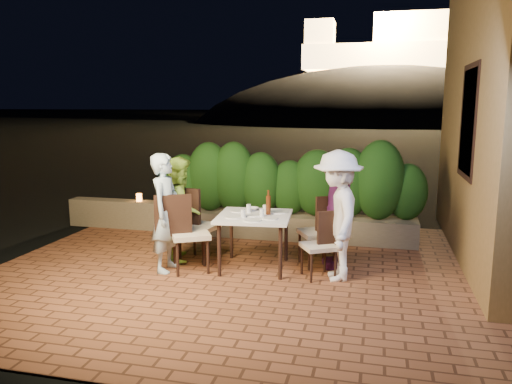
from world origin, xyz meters
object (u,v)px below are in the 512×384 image
(chair_left_back, at_px, (199,225))
(chair_right_back, at_px, (317,231))
(diner_green, at_px, (181,208))
(diner_purple, at_px, (338,210))
(chair_left_front, at_px, (190,233))
(parapet_lamp, at_px, (139,197))
(bowl, at_px, (252,209))
(diner_blue, at_px, (166,213))
(dining_table, at_px, (254,242))
(beer_bottle, at_px, (268,202))
(chair_right_front, at_px, (319,245))
(diner_white, at_px, (337,216))

(chair_left_back, xyz_separation_m, chair_right_back, (1.67, 0.20, -0.04))
(diner_green, height_order, diner_purple, diner_purple)
(chair_right_back, bearing_deg, chair_left_back, -22.91)
(chair_left_front, bearing_deg, parapet_lamp, 102.67)
(chair_right_back, distance_m, diner_purple, 0.42)
(bowl, relative_size, diner_blue, 0.11)
(parapet_lamp, bearing_deg, diner_purple, -20.14)
(dining_table, bearing_deg, beer_bottle, 24.00)
(bowl, bearing_deg, dining_table, -69.63)
(diner_purple, bearing_deg, chair_right_front, -36.05)
(chair_right_back, bearing_deg, bowl, -25.91)
(chair_left_back, distance_m, chair_right_back, 1.69)
(beer_bottle, height_order, parapet_lamp, beer_bottle)
(bowl, distance_m, diner_blue, 1.21)
(bowl, xyz_separation_m, diner_green, (-1.03, -0.12, -0.02))
(parapet_lamp, bearing_deg, chair_right_back, -21.67)
(chair_right_back, height_order, diner_purple, diner_purple)
(bowl, height_order, diner_blue, diner_blue)
(parapet_lamp, bearing_deg, chair_left_back, -41.99)
(chair_left_back, xyz_separation_m, diner_purple, (1.96, 0.20, 0.27))
(diner_white, height_order, parapet_lamp, diner_white)
(beer_bottle, bearing_deg, parapet_lamp, 149.63)
(parapet_lamp, bearing_deg, bowl, -29.70)
(chair_left_front, bearing_deg, diner_white, -24.21)
(diner_green, bearing_deg, diner_blue, 161.33)
(beer_bottle, relative_size, chair_left_front, 0.32)
(beer_bottle, relative_size, bowl, 1.97)
(beer_bottle, bearing_deg, diner_purple, 16.06)
(dining_table, relative_size, diner_purple, 0.61)
(beer_bottle, xyz_separation_m, diner_green, (-1.31, 0.09, -0.17))
(diner_purple, bearing_deg, diner_white, -11.09)
(dining_table, bearing_deg, diner_white, -7.76)
(diner_blue, relative_size, parapet_lamp, 11.42)
(beer_bottle, bearing_deg, diner_blue, -161.50)
(diner_blue, bearing_deg, beer_bottle, -71.45)
(dining_table, bearing_deg, chair_right_back, 22.89)
(chair_left_back, relative_size, chair_right_front, 1.20)
(dining_table, xyz_separation_m, beer_bottle, (0.18, 0.08, 0.54))
(diner_white, bearing_deg, bowl, -122.15)
(chair_left_back, bearing_deg, bowl, 21.05)
(dining_table, relative_size, chair_left_back, 0.93)
(chair_right_back, relative_size, diner_green, 0.65)
(chair_left_back, xyz_separation_m, diner_white, (1.99, -0.30, 0.31))
(dining_table, relative_size, chair_right_back, 1.00)
(chair_right_front, height_order, chair_right_back, chair_right_back)
(bowl, bearing_deg, chair_right_front, -23.72)
(parapet_lamp, bearing_deg, chair_left_front, -48.61)
(beer_bottle, bearing_deg, chair_right_back, 22.58)
(bowl, distance_m, chair_left_front, 0.95)
(dining_table, bearing_deg, diner_purple, 17.40)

